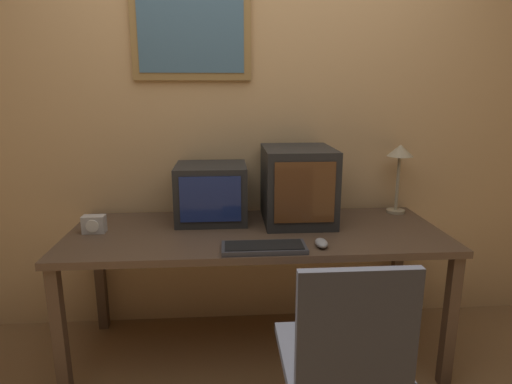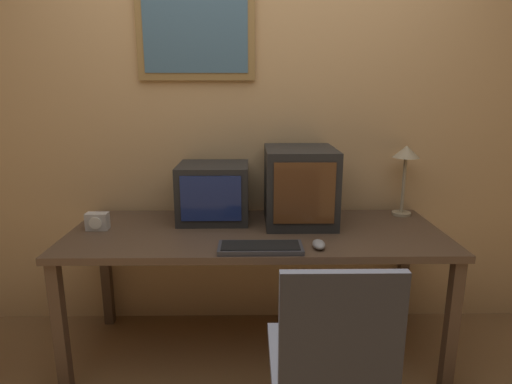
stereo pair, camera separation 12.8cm
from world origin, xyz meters
TOP-DOWN VIEW (x-y plane):
  - wall_back at (-0.00, 1.26)m, footprint 8.00×0.08m
  - desk at (0.00, 0.83)m, footprint 1.98×0.77m
  - monitor_left at (-0.24, 1.03)m, footprint 0.40×0.36m
  - monitor_right at (0.25, 0.98)m, footprint 0.38×0.45m
  - keyboard_main at (0.02, 0.54)m, footprint 0.40×0.16m
  - mouse_near_keyboard at (0.30, 0.56)m, footprint 0.06×0.11m
  - desk_clock at (-0.85, 0.85)m, footprint 0.12×0.07m
  - desk_lamp at (0.88, 1.11)m, footprint 0.15×0.15m
  - office_chair at (0.26, 0.02)m, footprint 0.46×0.46m

SIDE VIEW (x-z plane):
  - office_chair at x=0.26m, z-range -0.05..0.88m
  - desk at x=0.00m, z-range 0.30..1.04m
  - keyboard_main at x=0.02m, z-range 0.74..0.77m
  - mouse_near_keyboard at x=0.30m, z-range 0.74..0.78m
  - desk_clock at x=-0.85m, z-range 0.74..0.83m
  - monitor_left at x=-0.24m, z-range 0.74..1.06m
  - monitor_right at x=0.25m, z-range 0.74..1.16m
  - desk_lamp at x=0.88m, z-range 0.86..1.28m
  - wall_back at x=0.00m, z-range 0.01..2.61m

